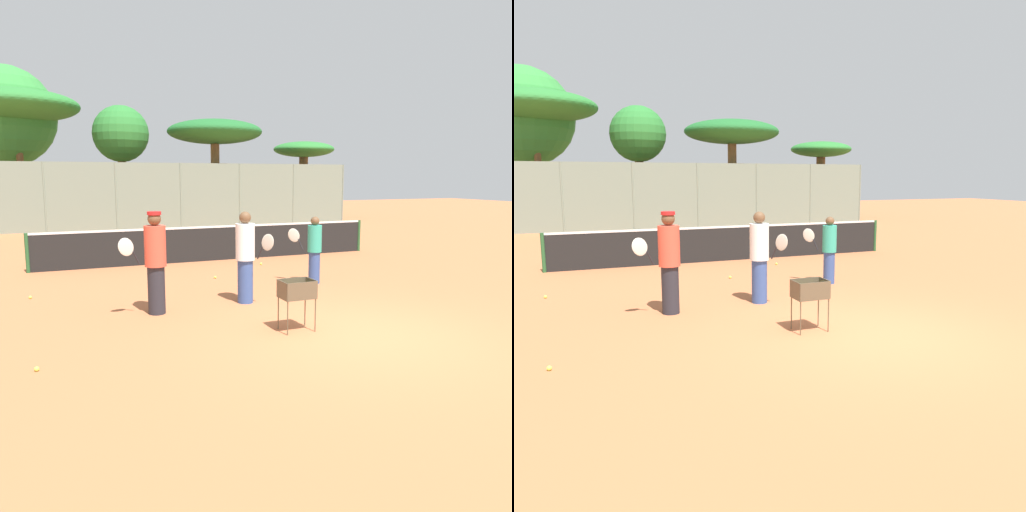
% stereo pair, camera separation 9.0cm
% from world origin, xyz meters
% --- Properties ---
extents(ground_plane, '(80.00, 80.00, 0.00)m').
position_xyz_m(ground_plane, '(0.00, 0.00, 0.00)').
color(ground_plane, '#B7663D').
extents(tennis_net, '(10.58, 0.10, 1.07)m').
position_xyz_m(tennis_net, '(0.00, 7.99, 0.56)').
color(tennis_net, '#26592D').
rests_on(tennis_net, ground_plane).
extents(back_fence, '(22.39, 0.08, 3.23)m').
position_xyz_m(back_fence, '(0.00, 18.43, 1.62)').
color(back_fence, gray).
rests_on(back_fence, ground_plane).
extents(tree_0, '(5.15, 5.15, 8.24)m').
position_xyz_m(tree_0, '(-6.44, 23.21, 5.64)').
color(tree_0, brown).
rests_on(tree_0, ground_plane).
extents(tree_1, '(3.66, 3.66, 4.63)m').
position_xyz_m(tree_1, '(9.79, 20.73, 3.99)').
color(tree_1, brown).
rests_on(tree_1, ground_plane).
extents(tree_2, '(6.11, 6.11, 6.82)m').
position_xyz_m(tree_2, '(-5.83, 21.82, 6.02)').
color(tree_2, brown).
rests_on(tree_2, ground_plane).
extents(tree_3, '(5.18, 5.18, 5.61)m').
position_xyz_m(tree_3, '(3.99, 20.16, 4.89)').
color(tree_3, brown).
rests_on(tree_3, ground_plane).
extents(tree_4, '(2.87, 2.87, 6.17)m').
position_xyz_m(tree_4, '(-0.97, 20.53, 4.65)').
color(tree_4, brown).
rests_on(tree_4, ground_plane).
extents(player_white_outfit, '(0.59, 0.86, 1.87)m').
position_xyz_m(player_white_outfit, '(-1.01, 2.78, 0.96)').
color(player_white_outfit, '#334C8C').
rests_on(player_white_outfit, ground_plane).
extents(player_red_cap, '(0.70, 0.68, 1.62)m').
position_xyz_m(player_red_cap, '(1.20, 3.91, 0.83)').
color(player_red_cap, '#334C8C').
rests_on(player_red_cap, ground_plane).
extents(player_yellow_shirt, '(0.94, 0.41, 1.92)m').
position_xyz_m(player_yellow_shirt, '(-2.86, 2.65, 1.00)').
color(player_yellow_shirt, '#26262D').
rests_on(player_yellow_shirt, ground_plane).
extents(ball_cart, '(0.56, 0.41, 0.86)m').
position_xyz_m(ball_cart, '(-0.91, 0.73, 0.64)').
color(ball_cart, brown).
rests_on(ball_cart, ground_plane).
extents(tennis_ball_0, '(0.07, 0.07, 0.07)m').
position_xyz_m(tennis_ball_0, '(-4.91, 0.44, 0.03)').
color(tennis_ball_0, '#D1E54C').
rests_on(tennis_ball_0, ground_plane).
extents(tennis_ball_1, '(0.07, 0.07, 0.07)m').
position_xyz_m(tennis_ball_1, '(-0.84, 5.36, 0.03)').
color(tennis_ball_1, '#D1E54C').
rests_on(tennis_ball_1, ground_plane).
extents(tennis_ball_2, '(0.07, 0.07, 0.07)m').
position_xyz_m(tennis_ball_2, '(-5.11, 4.82, 0.03)').
color(tennis_ball_2, '#D1E54C').
rests_on(tennis_ball_2, ground_plane).
extents(tennis_ball_3, '(0.07, 0.07, 0.07)m').
position_xyz_m(tennis_ball_3, '(1.01, 6.71, 0.03)').
color(tennis_ball_3, '#D1E54C').
rests_on(tennis_ball_3, ground_plane).
extents(parked_car, '(4.20, 1.70, 1.60)m').
position_xyz_m(parked_car, '(5.89, 20.73, 0.66)').
color(parked_car, '#232328').
rests_on(parked_car, ground_plane).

